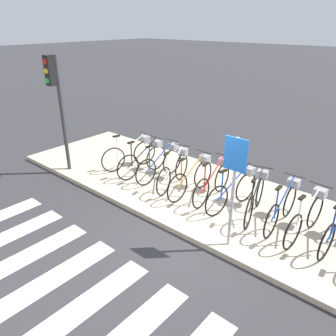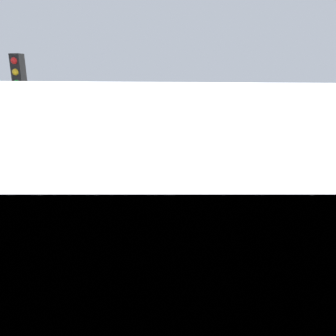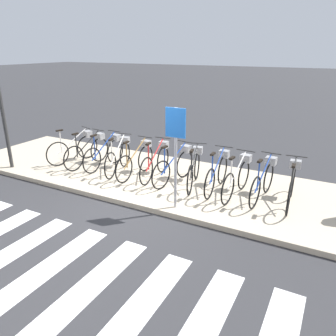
% 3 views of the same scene
% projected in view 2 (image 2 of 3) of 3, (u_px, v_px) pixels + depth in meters
% --- Properties ---
extents(ground_plane, '(120.00, 120.00, 0.00)m').
position_uv_depth(ground_plane, '(216.00, 216.00, 6.86)').
color(ground_plane, '#2D2D30').
extents(sidewalk, '(12.55, 3.38, 0.12)m').
position_uv_depth(sidewalk, '(222.00, 187.00, 8.43)').
color(sidewalk, '#B7A88E').
rests_on(sidewalk, ground_plane).
extents(parked_bicycle_0, '(0.63, 1.67, 1.06)m').
position_uv_depth(parked_bicycle_0, '(107.00, 162.00, 8.87)').
color(parked_bicycle_0, black).
rests_on(parked_bicycle_0, sidewalk).
extents(parked_bicycle_1, '(0.46, 1.73, 1.06)m').
position_uv_depth(parked_bicycle_1, '(127.00, 164.00, 8.68)').
color(parked_bicycle_1, black).
rests_on(parked_bicycle_1, sidewalk).
extents(parked_bicycle_2, '(0.46, 1.73, 1.06)m').
position_uv_depth(parked_bicycle_2, '(147.00, 164.00, 8.66)').
color(parked_bicycle_2, black).
rests_on(parked_bicycle_2, sidewalk).
extents(parked_bicycle_3, '(0.55, 1.70, 1.06)m').
position_uv_depth(parked_bicycle_3, '(166.00, 166.00, 8.45)').
color(parked_bicycle_3, black).
rests_on(parked_bicycle_3, sidewalk).
extents(parked_bicycle_4, '(0.46, 1.73, 1.06)m').
position_uv_depth(parked_bicycle_4, '(190.00, 168.00, 8.29)').
color(parked_bicycle_4, black).
rests_on(parked_bicycle_4, sidewalk).
extents(parked_bicycle_5, '(0.46, 1.73, 1.06)m').
position_uv_depth(parked_bicycle_5, '(211.00, 167.00, 8.31)').
color(parked_bicycle_5, black).
rests_on(parked_bicycle_5, sidewalk).
extents(parked_bicycle_6, '(0.48, 1.71, 1.06)m').
position_uv_depth(parked_bicycle_6, '(235.00, 170.00, 8.13)').
color(parked_bicycle_6, black).
rests_on(parked_bicycle_6, sidewalk).
extents(parked_bicycle_7, '(0.57, 1.69, 1.06)m').
position_uv_depth(parked_bicycle_7, '(256.00, 171.00, 8.05)').
color(parked_bicycle_7, black).
rests_on(parked_bicycle_7, sidewalk).
extents(parked_bicycle_8, '(0.46, 1.73, 1.06)m').
position_uv_depth(parked_bicycle_8, '(282.00, 172.00, 7.94)').
color(parked_bicycle_8, black).
rests_on(parked_bicycle_8, sidewalk).
extents(parked_bicycle_9, '(0.46, 1.73, 1.06)m').
position_uv_depth(parked_bicycle_9, '(305.00, 174.00, 7.75)').
color(parked_bicycle_9, black).
rests_on(parked_bicycle_9, sidewalk).
extents(parked_bicycle_10, '(0.46, 1.73, 1.06)m').
position_uv_depth(parked_bicycle_10, '(331.00, 175.00, 7.72)').
color(parked_bicycle_10, black).
rests_on(parked_bicycle_10, sidewalk).
extents(traffic_light, '(0.24, 0.40, 3.17)m').
position_uv_depth(traffic_light, '(23.00, 95.00, 7.32)').
color(traffic_light, '#2D2D2D').
rests_on(traffic_light, sidewalk).
extents(sign_post, '(0.44, 0.07, 2.17)m').
position_uv_depth(sign_post, '(270.00, 140.00, 6.49)').
color(sign_post, '#99999E').
rests_on(sign_post, sidewalk).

